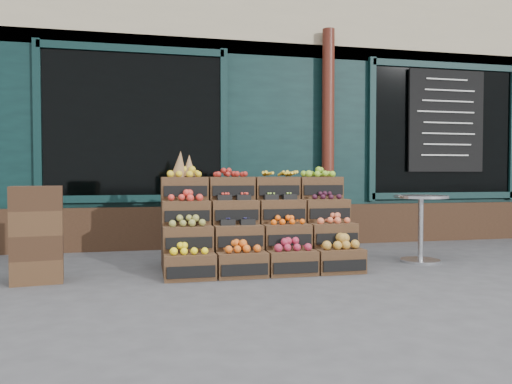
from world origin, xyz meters
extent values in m
plane|color=#434345|center=(0.00, 0.00, 0.00)|extent=(60.00, 60.00, 0.00)
cube|color=black|center=(0.00, 5.20, 2.40)|extent=(12.00, 6.00, 4.80)
cube|color=black|center=(0.00, 2.25, 1.50)|extent=(12.00, 0.12, 3.00)
cube|color=#352115|center=(0.00, 2.18, 0.30)|extent=(12.00, 0.18, 0.60)
cube|color=black|center=(-1.60, 2.18, 1.75)|extent=(2.40, 0.06, 2.00)
cube|color=black|center=(3.20, 2.18, 1.75)|extent=(2.40, 0.06, 2.00)
cylinder|color=#511C12|center=(1.20, 2.05, 1.60)|extent=(0.18, 0.18, 3.20)
cube|color=black|center=(3.20, 2.10, 1.90)|extent=(1.30, 0.04, 1.60)
cube|color=#462E1B|center=(-1.03, 0.07, 0.13)|extent=(0.51, 0.36, 0.26)
cube|color=black|center=(-1.03, -0.12, 0.10)|extent=(0.47, 0.02, 0.12)
cube|color=yellow|center=(-1.03, 0.07, 0.30)|extent=(0.41, 0.27, 0.08)
cube|color=#462E1B|center=(-0.50, 0.07, 0.13)|extent=(0.51, 0.36, 0.26)
cube|color=black|center=(-0.50, -0.12, 0.10)|extent=(0.47, 0.02, 0.12)
cube|color=#D95B18|center=(-0.50, 0.07, 0.30)|extent=(0.41, 0.27, 0.09)
cube|color=#462E1B|center=(0.04, 0.07, 0.13)|extent=(0.51, 0.36, 0.26)
cube|color=black|center=(0.03, -0.12, 0.10)|extent=(0.47, 0.02, 0.12)
cube|color=#A1243C|center=(0.04, 0.07, 0.31)|extent=(0.41, 0.27, 0.10)
cube|color=#462E1B|center=(0.57, 0.07, 0.13)|extent=(0.51, 0.36, 0.26)
cube|color=black|center=(0.57, -0.12, 0.10)|extent=(0.47, 0.02, 0.12)
cube|color=#B5812F|center=(0.57, 0.07, 0.32)|extent=(0.41, 0.27, 0.12)
cube|color=#462E1B|center=(-1.03, 0.29, 0.39)|extent=(0.51, 0.36, 0.26)
cube|color=black|center=(-1.03, 0.10, 0.36)|extent=(0.47, 0.02, 0.12)
cube|color=olive|center=(-1.03, 0.29, 0.56)|extent=(0.41, 0.27, 0.09)
cube|color=#462E1B|center=(-0.50, 0.29, 0.39)|extent=(0.51, 0.36, 0.26)
cube|color=black|center=(-0.50, 0.10, 0.36)|extent=(0.47, 0.02, 0.12)
cube|color=#1D1B3E|center=(-0.50, 0.29, 0.53)|extent=(0.41, 0.27, 0.03)
cube|color=#462E1B|center=(0.04, 0.28, 0.39)|extent=(0.51, 0.36, 0.26)
cube|color=black|center=(0.04, 0.09, 0.36)|extent=(0.47, 0.02, 0.12)
cube|color=#F3580D|center=(0.04, 0.28, 0.55)|extent=(0.41, 0.27, 0.07)
cube|color=#462E1B|center=(0.57, 0.28, 0.39)|extent=(0.51, 0.36, 0.26)
cube|color=black|center=(0.57, 0.09, 0.36)|extent=(0.47, 0.02, 0.12)
cube|color=#DE633D|center=(0.57, 0.28, 0.55)|extent=(0.41, 0.27, 0.08)
cube|color=#462E1B|center=(-1.03, 0.50, 0.64)|extent=(0.51, 0.36, 0.26)
cube|color=black|center=(-1.03, 0.31, 0.62)|extent=(0.47, 0.02, 0.12)
cube|color=red|center=(-1.03, 0.50, 0.81)|extent=(0.41, 0.27, 0.09)
cube|color=#462E1B|center=(-0.50, 0.50, 0.64)|extent=(0.51, 0.36, 0.26)
cube|color=black|center=(-0.50, 0.31, 0.62)|extent=(0.47, 0.02, 0.12)
cube|color=red|center=(-0.50, 0.50, 0.79)|extent=(0.41, 0.27, 0.03)
cube|color=#462E1B|center=(0.04, 0.50, 0.64)|extent=(0.51, 0.36, 0.26)
cube|color=black|center=(0.04, 0.31, 0.62)|extent=(0.47, 0.02, 0.12)
cube|color=#88AE3B|center=(0.04, 0.50, 0.78)|extent=(0.41, 0.27, 0.03)
cube|color=#462E1B|center=(0.57, 0.50, 0.64)|extent=(0.51, 0.36, 0.26)
cube|color=black|center=(0.57, 0.31, 0.62)|extent=(0.47, 0.02, 0.12)
cube|color=#321020|center=(0.57, 0.50, 0.80)|extent=(0.41, 0.27, 0.07)
cube|color=#462E1B|center=(-1.03, 0.72, 0.90)|extent=(0.51, 0.36, 0.26)
cube|color=black|center=(-1.03, 0.53, 0.87)|extent=(0.47, 0.02, 0.12)
cube|color=gold|center=(-1.03, 0.72, 1.07)|extent=(0.41, 0.27, 0.09)
cube|color=#462E1B|center=(-0.50, 0.72, 0.90)|extent=(0.51, 0.36, 0.26)
cube|color=black|center=(-0.50, 0.53, 0.87)|extent=(0.47, 0.02, 0.12)
cube|color=maroon|center=(-0.50, 0.72, 1.06)|extent=(0.41, 0.27, 0.08)
cube|color=#462E1B|center=(0.04, 0.72, 0.90)|extent=(0.51, 0.36, 0.26)
cube|color=black|center=(0.04, 0.53, 0.87)|extent=(0.47, 0.02, 0.12)
cube|color=yellow|center=(0.04, 0.72, 1.07)|extent=(0.41, 0.27, 0.08)
cube|color=#462E1B|center=(0.57, 0.72, 0.90)|extent=(0.51, 0.36, 0.26)
cube|color=black|center=(0.57, 0.53, 0.87)|extent=(0.47, 0.02, 0.12)
cube|color=#80B325|center=(0.57, 0.72, 1.07)|extent=(0.41, 0.27, 0.09)
cube|color=#352115|center=(-0.23, 0.28, 0.13)|extent=(2.11, 0.36, 0.26)
cube|color=#352115|center=(-0.23, 0.50, 0.26)|extent=(2.11, 0.36, 0.51)
cube|color=#352115|center=(-0.23, 0.72, 0.39)|extent=(2.11, 0.36, 0.77)
cone|color=olive|center=(-1.08, 0.72, 1.17)|extent=(0.18, 0.18, 0.30)
cone|color=olive|center=(-0.97, 0.76, 1.16)|extent=(0.16, 0.16, 0.26)
cube|color=#462E1B|center=(-2.49, 0.21, 0.12)|extent=(0.51, 0.38, 0.24)
cube|color=#352115|center=(-2.49, 0.21, 0.35)|extent=(0.51, 0.38, 0.24)
cube|color=#462E1B|center=(-2.49, 0.21, 0.59)|extent=(0.51, 0.38, 0.24)
cube|color=#352115|center=(-2.49, 0.21, 0.82)|extent=(0.51, 0.38, 0.24)
cylinder|color=#BABBC1|center=(1.77, 0.43, 0.02)|extent=(0.47, 0.47, 0.03)
cylinder|color=#BABBC1|center=(1.77, 0.43, 0.39)|extent=(0.06, 0.06, 0.77)
cylinder|color=#BABBC1|center=(1.77, 0.43, 0.79)|extent=(0.64, 0.64, 0.03)
imported|color=#1B6029|center=(-1.30, 2.92, 1.01)|extent=(0.87, 0.75, 2.03)
camera|label=1|loc=(-1.47, -4.96, 1.05)|focal=35.00mm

